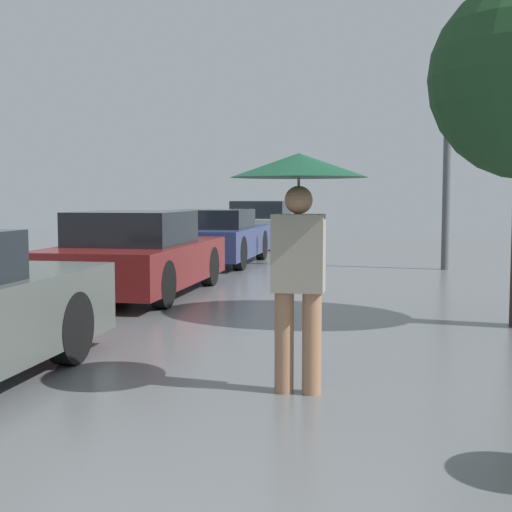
# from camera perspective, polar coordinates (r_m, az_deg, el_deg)

# --- Properties ---
(pedestrian) EXTENTS (1.00, 1.00, 1.76)m
(pedestrian) POSITION_cam_1_polar(r_m,az_deg,el_deg) (5.18, 3.43, 4.20)
(pedestrian) COLOR #9E7051
(pedestrian) RESTS_ON ground_plane
(parked_car_second) EXTENTS (1.73, 3.91, 1.23)m
(parked_car_second) POSITION_cam_1_polar(r_m,az_deg,el_deg) (10.63, -9.51, 0.02)
(parked_car_second) COLOR maroon
(parked_car_second) RESTS_ON ground_plane
(parked_car_third) EXTENTS (1.76, 3.89, 1.17)m
(parked_car_third) POSITION_cam_1_polar(r_m,az_deg,el_deg) (15.29, -3.32, 1.48)
(parked_car_third) COLOR navy
(parked_car_third) RESTS_ON ground_plane
(parked_car_farthest) EXTENTS (1.76, 3.96, 1.31)m
(parked_car_farthest) POSITION_cam_1_polar(r_m,az_deg,el_deg) (20.79, 0.50, 2.50)
(parked_car_farthest) COLOR #9EA3A8
(parked_car_farthest) RESTS_ON ground_plane
(street_lamp) EXTENTS (0.26, 0.26, 4.39)m
(street_lamp) POSITION_cam_1_polar(r_m,az_deg,el_deg) (14.60, 15.06, 8.47)
(street_lamp) COLOR #515456
(street_lamp) RESTS_ON ground_plane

